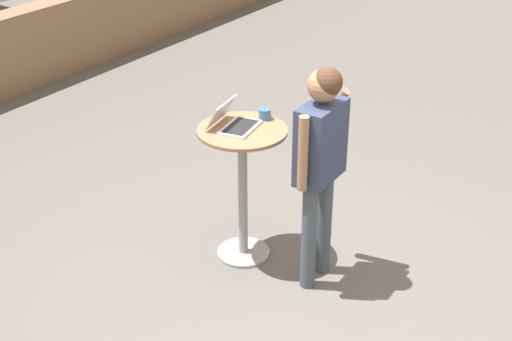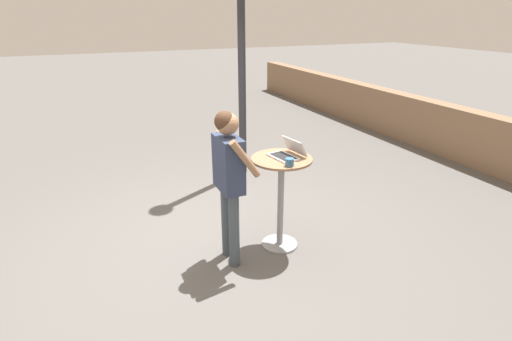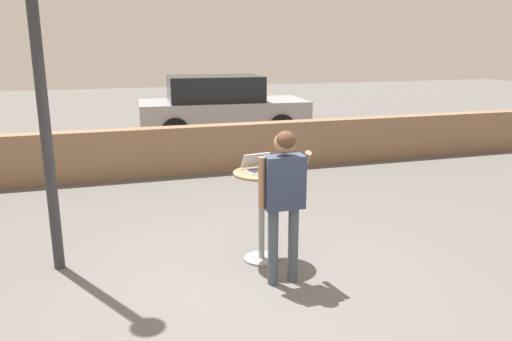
# 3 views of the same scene
# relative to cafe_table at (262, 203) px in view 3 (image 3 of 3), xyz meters

# --- Properties ---
(ground_plane) EXTENTS (50.00, 50.00, 0.00)m
(ground_plane) POSITION_rel_cafe_table_xyz_m (-0.29, -0.67, -0.71)
(ground_plane) COLOR #5B5956
(pavement_kerb) EXTENTS (17.62, 0.35, 0.93)m
(pavement_kerb) POSITION_rel_cafe_table_xyz_m (-0.29, 4.33, -0.24)
(pavement_kerb) COLOR #84664C
(pavement_kerb) RESTS_ON ground_plane
(cafe_table) EXTENTS (0.66, 0.66, 1.08)m
(cafe_table) POSITION_rel_cafe_table_xyz_m (0.00, 0.00, 0.00)
(cafe_table) COLOR gray
(cafe_table) RESTS_ON ground_plane
(laptop) EXTENTS (0.38, 0.36, 0.19)m
(laptop) POSITION_rel_cafe_table_xyz_m (-0.01, 0.07, 0.41)
(laptop) COLOR silver
(laptop) RESTS_ON cafe_table
(coffee_mug) EXTENTS (0.12, 0.09, 0.08)m
(coffee_mug) POSITION_rel_cafe_table_xyz_m (0.24, -0.04, 0.41)
(coffee_mug) COLOR #336084
(coffee_mug) RESTS_ON cafe_table
(standing_person) EXTENTS (0.56, 0.37, 1.66)m
(standing_person) POSITION_rel_cafe_table_xyz_m (0.04, -0.62, 0.35)
(standing_person) COLOR #424C56
(standing_person) RESTS_ON ground_plane
(parked_car_near_street) EXTENTS (4.55, 2.22, 1.66)m
(parked_car_near_street) POSITION_rel_cafe_table_xyz_m (1.38, 7.90, 0.14)
(parked_car_near_street) COLOR #9E9EA3
(parked_car_near_street) RESTS_ON ground_plane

